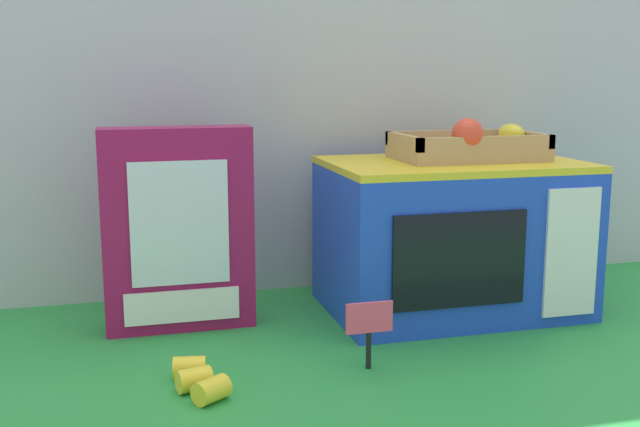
% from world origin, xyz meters
% --- Properties ---
extents(ground_plane, '(1.70, 1.70, 0.00)m').
position_xyz_m(ground_plane, '(0.00, 0.00, 0.00)').
color(ground_plane, green).
rests_on(ground_plane, ground).
extents(display_back_panel, '(1.61, 0.03, 0.70)m').
position_xyz_m(display_back_panel, '(0.00, 0.23, 0.35)').
color(display_back_panel, '#B7BABF').
rests_on(display_back_panel, ground).
extents(toy_microwave, '(0.44, 0.30, 0.27)m').
position_xyz_m(toy_microwave, '(0.17, 0.01, 0.13)').
color(toy_microwave, blue).
rests_on(toy_microwave, ground).
extents(food_groups_crate, '(0.25, 0.16, 0.08)m').
position_xyz_m(food_groups_crate, '(0.20, 0.02, 0.29)').
color(food_groups_crate, tan).
rests_on(food_groups_crate, toy_microwave).
extents(cookie_set_box, '(0.24, 0.07, 0.34)m').
position_xyz_m(cookie_set_box, '(-0.31, 0.04, 0.17)').
color(cookie_set_box, '#99144C').
rests_on(cookie_set_box, ground).
extents(price_sign, '(0.07, 0.01, 0.10)m').
position_xyz_m(price_sign, '(-0.07, -0.22, 0.07)').
color(price_sign, black).
rests_on(price_sign, ground).
extents(loose_toy_banana, '(0.07, 0.13, 0.03)m').
position_xyz_m(loose_toy_banana, '(-0.32, -0.23, 0.02)').
color(loose_toy_banana, yellow).
rests_on(loose_toy_banana, ground).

